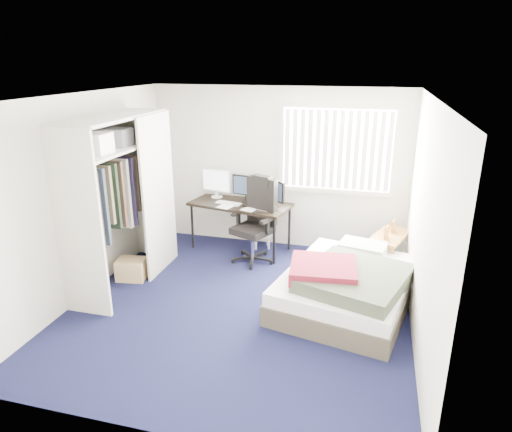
{
  "coord_description": "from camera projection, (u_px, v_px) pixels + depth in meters",
  "views": [
    {
      "loc": [
        1.44,
        -4.72,
        2.88
      ],
      "look_at": [
        0.1,
        0.4,
        1.05
      ],
      "focal_mm": 32.0,
      "sensor_mm": 36.0,
      "label": 1
    }
  ],
  "objects": [
    {
      "name": "footstool",
      "position": [
        262.0,
        237.0,
        7.28
      ],
      "size": [
        0.34,
        0.3,
        0.23
      ],
      "color": "white",
      "rests_on": "ground"
    },
    {
      "name": "window_assembly",
      "position": [
        337.0,
        150.0,
        6.73
      ],
      "size": [
        1.72,
        0.09,
        1.32
      ],
      "color": "white",
      "rests_on": "ground"
    },
    {
      "name": "closet",
      "position": [
        119.0,
        185.0,
        5.8
      ],
      "size": [
        0.64,
        1.84,
        2.22
      ],
      "color": "beige",
      "rests_on": "ground"
    },
    {
      "name": "office_chair",
      "position": [
        256.0,
        229.0,
        6.75
      ],
      "size": [
        0.78,
        0.78,
        1.27
      ],
      "color": "black",
      "rests_on": "ground"
    },
    {
      "name": "ground",
      "position": [
        240.0,
        306.0,
        5.6
      ],
      "size": [
        4.2,
        4.2,
        0.0
      ],
      "primitive_type": "plane",
      "color": "black",
      "rests_on": "ground"
    },
    {
      "name": "pine_box",
      "position": [
        132.0,
        269.0,
        6.25
      ],
      "size": [
        0.42,
        0.34,
        0.29
      ],
      "primitive_type": "cube",
      "rotation": [
        0.0,
        0.0,
        0.14
      ],
      "color": "tan",
      "rests_on": "ground"
    },
    {
      "name": "room_shell",
      "position": [
        239.0,
        187.0,
        5.11
      ],
      "size": [
        4.2,
        4.2,
        4.2
      ],
      "color": "silver",
      "rests_on": "ground"
    },
    {
      "name": "desk",
      "position": [
        241.0,
        201.0,
        7.07
      ],
      "size": [
        1.64,
        0.99,
        1.22
      ],
      "color": "black",
      "rests_on": "ground"
    },
    {
      "name": "bed",
      "position": [
        347.0,
        285.0,
        5.54
      ],
      "size": [
        1.82,
        2.18,
        0.64
      ],
      "color": "#423A2F",
      "rests_on": "ground"
    },
    {
      "name": "nightstand",
      "position": [
        390.0,
        239.0,
        6.42
      ],
      "size": [
        0.63,
        0.87,
        0.72
      ],
      "color": "brown",
      "rests_on": "ground"
    }
  ]
}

